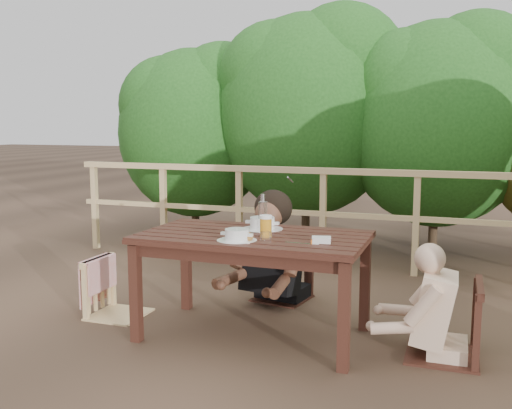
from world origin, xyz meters
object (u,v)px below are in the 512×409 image
(soup_near, at_px, (237,236))
(tumbler, at_px, (266,238))
(beer_glass, at_px, (266,227))
(chair_right, at_px, (445,285))
(table, at_px, (253,286))
(soup_far, at_px, (262,224))
(chair_far, at_px, (282,250))
(woman, at_px, (283,215))
(bottle, at_px, (263,213))
(butter_tub, at_px, (321,241))
(chair_left, at_px, (118,263))
(bread_roll, at_px, (245,237))
(diner_right, at_px, (451,265))

(soup_near, relative_size, tumbler, 3.15)
(soup_near, bearing_deg, beer_glass, 50.55)
(chair_right, distance_m, soup_near, 1.32)
(chair_right, height_order, tumbler, chair_right)
(table, bearing_deg, chair_right, 3.33)
(soup_far, bearing_deg, chair_right, -5.82)
(chair_far, distance_m, soup_far, 0.74)
(woman, xyz_separation_m, soup_near, (0.04, -1.11, 0.03))
(bottle, distance_m, butter_tub, 0.55)
(woman, bearing_deg, soup_near, 101.86)
(table, relative_size, chair_far, 1.80)
(bottle, bearing_deg, chair_right, -2.36)
(chair_left, xyz_separation_m, chair_right, (2.33, 0.03, 0.05))
(chair_right, distance_m, soup_far, 1.28)
(chair_right, relative_size, soup_far, 3.16)
(butter_tub, bearing_deg, woman, 105.06)
(chair_left, bearing_deg, chair_right, -89.70)
(soup_far, xyz_separation_m, bottle, (0.03, -0.08, 0.09))
(chair_far, relative_size, beer_glass, 5.37)
(chair_far, relative_size, bread_roll, 7.16)
(beer_glass, xyz_separation_m, tumbler, (0.06, -0.18, -0.04))
(beer_glass, distance_m, tumbler, 0.19)
(beer_glass, bearing_deg, soup_near, -129.45)
(chair_right, bearing_deg, beer_glass, -83.77)
(chair_far, relative_size, diner_right, 0.71)
(chair_left, relative_size, woman, 0.58)
(tumbler, bearing_deg, bread_roll, 167.71)
(woman, distance_m, butter_tub, 1.15)
(soup_near, xyz_separation_m, beer_glass, (0.14, 0.17, 0.04))
(chair_left, distance_m, diner_right, 2.37)
(tumbler, relative_size, butter_tub, 0.69)
(woman, relative_size, bread_roll, 12.05)
(soup_far, distance_m, tumbler, 0.47)
(chair_left, xyz_separation_m, beer_glass, (1.21, -0.10, 0.36))
(bottle, bearing_deg, bread_roll, -91.31)
(table, xyz_separation_m, chair_right, (1.23, 0.07, 0.11))
(bread_roll, height_order, bottle, bottle)
(soup_near, height_order, soup_far, soup_far)
(soup_near, bearing_deg, tumbler, -2.71)
(table, distance_m, beer_glass, 0.44)
(soup_near, bearing_deg, butter_tub, 10.91)
(woman, height_order, beer_glass, woman)
(diner_right, bearing_deg, beer_glass, 96.05)
(woman, bearing_deg, soup_far, 104.83)
(bread_roll, xyz_separation_m, beer_glass, (0.09, 0.14, 0.04))
(chair_left, height_order, beer_glass, beer_glass)
(soup_near, height_order, tumbler, soup_near)
(chair_right, xyz_separation_m, bread_roll, (-1.21, -0.28, 0.27))
(soup_near, bearing_deg, chair_left, 165.95)
(woman, height_order, tumbler, woman)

